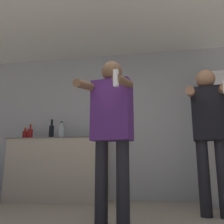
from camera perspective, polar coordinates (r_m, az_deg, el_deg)
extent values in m
cube|color=#B2B7BC|center=(4.35, 4.96, -2.52)|extent=(7.00, 0.06, 2.55)
cube|color=silver|center=(3.49, 2.31, 23.20)|extent=(7.00, 3.34, 0.05)
cube|color=white|center=(4.06, 23.88, -5.54)|extent=(0.62, 0.64, 1.89)
cube|color=#BCB29E|center=(4.23, -12.03, -12.77)|extent=(1.55, 0.62, 0.97)
cube|color=#676256|center=(4.25, -11.75, -6.15)|extent=(1.58, 0.65, 0.01)
cylinder|color=silver|center=(4.25, -11.55, -4.67)|extent=(0.10, 0.10, 0.21)
cylinder|color=silver|center=(4.27, -11.47, -2.81)|extent=(0.04, 0.04, 0.07)
sphere|color=black|center=(4.28, -11.45, -2.35)|extent=(0.04, 0.04, 0.04)
cylinder|color=black|center=(4.32, -13.69, -4.57)|extent=(0.08, 0.08, 0.23)
cylinder|color=black|center=(4.34, -13.59, -2.47)|extent=(0.04, 0.04, 0.09)
sphere|color=black|center=(4.35, -13.56, -1.87)|extent=(0.04, 0.04, 0.04)
cylinder|color=maroon|center=(4.52, -19.28, -5.08)|extent=(0.09, 0.09, 0.15)
cylinder|color=maroon|center=(4.53, -19.19, -3.83)|extent=(0.04, 0.04, 0.05)
sphere|color=#B29933|center=(4.54, -19.17, -3.51)|extent=(0.04, 0.04, 0.04)
cylinder|color=maroon|center=(4.48, -18.23, -4.90)|extent=(0.09, 0.09, 0.18)
cylinder|color=maroon|center=(4.50, -18.12, -3.22)|extent=(0.03, 0.03, 0.09)
sphere|color=#B29933|center=(4.50, -18.09, -2.65)|extent=(0.03, 0.03, 0.03)
cylinder|color=black|center=(2.40, -2.43, -16.04)|extent=(0.12, 0.12, 0.78)
cylinder|color=black|center=(2.33, 2.51, -16.17)|extent=(0.12, 0.12, 0.78)
cube|color=#4C236B|center=(2.41, 0.00, 0.36)|extent=(0.41, 0.26, 0.59)
sphere|color=brown|center=(2.53, 0.00, 9.19)|extent=(0.21, 0.21, 0.21)
cylinder|color=brown|center=(2.36, -5.82, 5.99)|extent=(0.15, 0.42, 0.15)
cylinder|color=brown|center=(2.23, 2.60, 6.99)|extent=(0.15, 0.42, 0.15)
cube|color=white|center=(2.04, 0.90, 7.79)|extent=(0.04, 0.04, 0.14)
cylinder|color=black|center=(3.10, 20.27, -13.92)|extent=(0.13, 0.13, 0.84)
cylinder|color=black|center=(3.10, 24.09, -13.62)|extent=(0.13, 0.13, 0.84)
cube|color=black|center=(3.15, 21.14, -0.36)|extent=(0.40, 0.26, 0.63)
sphere|color=#9E7051|center=(3.26, 20.57, 7.05)|extent=(0.23, 0.23, 0.23)
cylinder|color=#9E7051|center=(3.03, 17.53, 4.37)|extent=(0.16, 0.40, 0.16)
cylinder|color=#9E7051|center=(3.03, 24.11, 4.84)|extent=(0.16, 0.40, 0.16)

